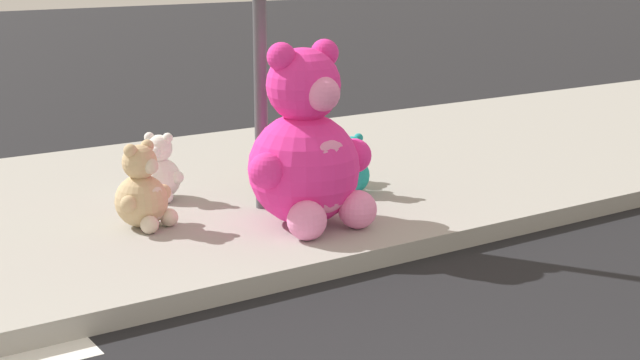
% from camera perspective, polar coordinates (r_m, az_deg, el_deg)
% --- Properties ---
extents(sidewalk, '(28.00, 4.40, 0.15)m').
position_cam_1_polar(sidewalk, '(8.03, -12.61, -1.91)').
color(sidewalk, '#9E9B93').
rests_on(sidewalk, ground_plane).
extents(sign_pole, '(0.56, 0.11, 3.20)m').
position_cam_1_polar(sign_pole, '(7.42, -3.75, 11.01)').
color(sign_pole, '#4C4C51').
rests_on(sign_pole, sidewalk).
extents(plush_pink_large, '(1.10, 0.97, 1.42)m').
position_cam_1_polar(plush_pink_large, '(7.11, -0.80, 1.69)').
color(plush_pink_large, '#F22D93').
rests_on(plush_pink_large, sidewalk).
extents(plush_white, '(0.41, 0.41, 0.58)m').
position_cam_1_polar(plush_white, '(8.01, -9.86, 0.45)').
color(plush_white, white).
rests_on(plush_white, sidewalk).
extents(plush_brown, '(0.50, 0.52, 0.72)m').
position_cam_1_polar(plush_brown, '(8.62, -1.35, 2.04)').
color(plush_brown, olive).
rests_on(plush_brown, sidewalk).
extents(plush_teal, '(0.41, 0.36, 0.53)m').
position_cam_1_polar(plush_teal, '(8.09, 1.87, 0.65)').
color(plush_teal, teal).
rests_on(plush_teal, sidewalk).
extents(plush_tan, '(0.48, 0.48, 0.67)m').
position_cam_1_polar(plush_tan, '(7.24, -10.83, -0.81)').
color(plush_tan, tan).
rests_on(plush_tan, sidewalk).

